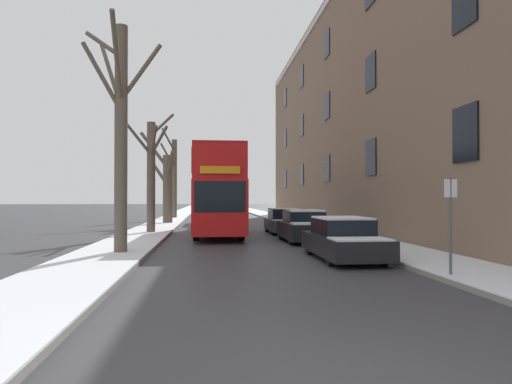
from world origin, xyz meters
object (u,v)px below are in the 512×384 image
at_px(parked_car_1, 304,227).
at_px(double_decker_bus, 217,188).
at_px(pedestrian_left_sidewalk, 121,229).
at_px(street_sign_post, 451,222).
at_px(parked_car_2, 285,222).
at_px(bare_tree_left_0, 120,128).
at_px(bare_tree_left_1, 151,172).
at_px(bare_tree_left_3, 174,176).
at_px(oncoming_van, 216,206).
at_px(parked_car_0, 343,240).
at_px(bare_tree_left_2, 167,185).

bearing_deg(parked_car_1, double_decker_bus, 133.06).
height_order(pedestrian_left_sidewalk, street_sign_post, street_sign_post).
height_order(double_decker_bus, parked_car_2, double_decker_bus).
relative_size(bare_tree_left_0, bare_tree_left_1, 1.13).
distance_m(bare_tree_left_3, parked_car_1, 25.20).
bearing_deg(oncoming_van, double_decker_bus, -90.73).
relative_size(bare_tree_left_1, pedestrian_left_sidewalk, 4.23).
xyz_separation_m(parked_car_2, street_sign_post, (1.40, -15.51, 0.77)).
height_order(bare_tree_left_0, parked_car_0, bare_tree_left_0).
distance_m(bare_tree_left_1, oncoming_van, 12.57).
xyz_separation_m(bare_tree_left_3, pedestrian_left_sidewalk, (0.25, -28.12, -3.22)).
xyz_separation_m(bare_tree_left_3, double_decker_bus, (3.77, -19.61, -1.59)).
relative_size(double_decker_bus, pedestrian_left_sidewalk, 6.21).
distance_m(bare_tree_left_1, parked_car_0, 13.54).
relative_size(double_decker_bus, street_sign_post, 4.17).
bearing_deg(bare_tree_left_2, pedestrian_left_sidewalk, -89.64).
relative_size(bare_tree_left_3, pedestrian_left_sidewalk, 5.02).
relative_size(bare_tree_left_1, parked_car_0, 1.55).
bearing_deg(double_decker_bus, parked_car_1, -46.94).
height_order(parked_car_1, street_sign_post, street_sign_post).
xyz_separation_m(bare_tree_left_1, oncoming_van, (3.76, 11.80, -2.14)).
distance_m(bare_tree_left_1, double_decker_bus, 3.79).
bearing_deg(pedestrian_left_sidewalk, bare_tree_left_3, 159.35).
bearing_deg(bare_tree_left_2, bare_tree_left_1, -89.81).
distance_m(bare_tree_left_0, street_sign_post, 10.91).
bearing_deg(double_decker_bus, pedestrian_left_sidewalk, -112.45).
distance_m(parked_car_1, oncoming_van, 17.09).
height_order(bare_tree_left_1, parked_car_2, bare_tree_left_1).
height_order(parked_car_0, parked_car_2, parked_car_2).
xyz_separation_m(parked_car_0, parked_car_1, (-0.00, 6.06, 0.04)).
bearing_deg(bare_tree_left_1, parked_car_2, 3.65).
xyz_separation_m(bare_tree_left_2, bare_tree_left_3, (-0.13, 9.17, 1.12)).
bearing_deg(pedestrian_left_sidewalk, double_decker_bus, 136.39).
distance_m(bare_tree_left_1, bare_tree_left_3, 18.91).
bearing_deg(pedestrian_left_sidewalk, parked_car_0, 55.88).
relative_size(bare_tree_left_3, parked_car_0, 1.84).
bearing_deg(oncoming_van, bare_tree_left_0, -99.92).
height_order(oncoming_van, street_sign_post, street_sign_post).
bearing_deg(oncoming_van, parked_car_1, -77.41).
xyz_separation_m(bare_tree_left_1, parked_car_2, (7.48, 0.48, -2.81)).
distance_m(parked_car_1, street_sign_post, 10.29).
distance_m(bare_tree_left_3, street_sign_post, 35.22).
distance_m(bare_tree_left_0, parked_car_1, 9.45).
bearing_deg(pedestrian_left_sidewalk, parked_car_2, 121.51).
bearing_deg(bare_tree_left_0, pedestrian_left_sidewalk, 80.13).
bearing_deg(oncoming_van, parked_car_2, -71.80).
distance_m(bare_tree_left_3, pedestrian_left_sidewalk, 28.30).
bearing_deg(oncoming_van, bare_tree_left_1, -107.69).
bearing_deg(bare_tree_left_2, parked_car_0, -69.99).
height_order(double_decker_bus, parked_car_0, double_decker_bus).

